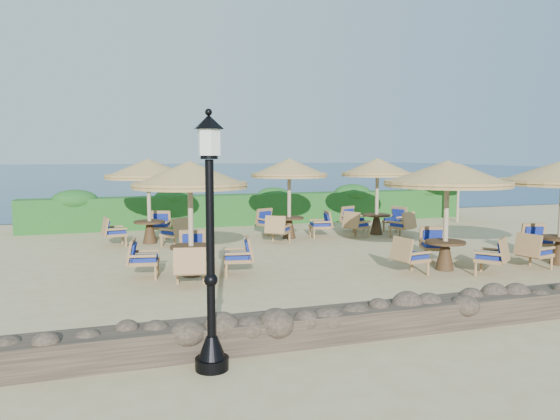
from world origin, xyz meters
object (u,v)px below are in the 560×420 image
Objects in this scene: cafe_set_1 at (447,189)px; cafe_set_4 at (289,183)px; extra_parasol at (459,169)px; cafe_set_5 at (377,185)px; cafe_set_0 at (190,199)px; lamp_post at (210,253)px; cafe_set_3 at (148,184)px.

cafe_set_1 and cafe_set_4 have the same top height.
extra_parasol is 5.25m from cafe_set_5.
cafe_set_0 is 1.01× the size of cafe_set_5.
cafe_set_1 is at bearing -11.95° from cafe_set_0.
cafe_set_4 is (4.62, 10.14, 0.29)m from lamp_post.
cafe_set_3 is 7.69m from cafe_set_5.
cafe_set_0 is at bearing 83.58° from lamp_post.
lamp_post is 1.15× the size of cafe_set_0.
lamp_post is at bearing -90.63° from cafe_set_3.
lamp_post is 1.20× the size of cafe_set_4.
lamp_post reaches higher than cafe_set_4.
cafe_set_4 reaches higher than extra_parasol.
cafe_set_0 reaches higher than extra_parasol.
cafe_set_0 and cafe_set_5 have the same top height.
cafe_set_1 is 1.10× the size of cafe_set_3.
cafe_set_5 is (7.66, -0.56, -0.15)m from cafe_set_3.
cafe_set_4 is 3.17m from cafe_set_5.
extra_parasol is at bearing 52.04° from cafe_set_1.
extra_parasol is 8.20m from cafe_set_4.
cafe_set_5 is (3.16, -0.17, -0.11)m from cafe_set_4.
extra_parasol is 9.80m from cafe_set_1.
extra_parasol is (12.60, 12.00, 0.62)m from lamp_post.
cafe_set_4 is at bearing 108.46° from cafe_set_1.
cafe_set_1 is at bearing -127.96° from extra_parasol.
extra_parasol is 0.85× the size of cafe_set_5.
cafe_set_3 is (-12.48, -1.48, -0.29)m from extra_parasol.
cafe_set_1 is (6.57, 4.28, 0.41)m from lamp_post.
cafe_set_1 is (5.95, -1.26, 0.18)m from cafe_set_0.
cafe_set_4 is at bearing -4.91° from cafe_set_3.
cafe_set_0 is at bearing 168.05° from cafe_set_1.
cafe_set_0 and cafe_set_1 have the same top height.
cafe_set_3 is at bearing 95.82° from cafe_set_0.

